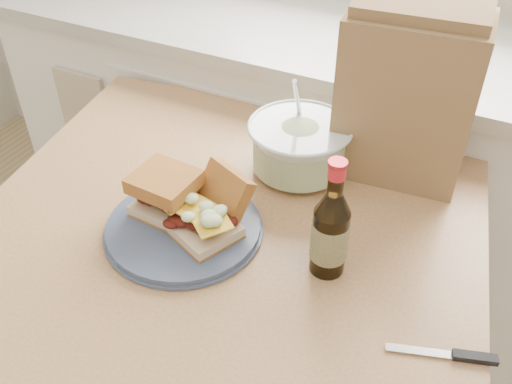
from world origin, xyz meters
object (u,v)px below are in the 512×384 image
at_px(coleslaw_bowl, 299,149).
at_px(beer_bottle, 330,231).
at_px(paper_bag, 406,97).
at_px(dining_table, 226,268).
at_px(plate, 184,228).

bearing_deg(coleslaw_bowl, beer_bottle, -56.71).
height_order(coleslaw_bowl, paper_bag, paper_bag).
height_order(dining_table, beer_bottle, beer_bottle).
distance_m(dining_table, paper_bag, 0.51).
bearing_deg(beer_bottle, paper_bag, 87.41).
xyz_separation_m(dining_table, coleslaw_bowl, (0.06, 0.23, 0.18)).
height_order(plate, beer_bottle, beer_bottle).
distance_m(plate, coleslaw_bowl, 0.31).
bearing_deg(beer_bottle, dining_table, 176.17).
bearing_deg(plate, coleslaw_bowl, 67.29).
height_order(plate, paper_bag, paper_bag).
relative_size(dining_table, coleslaw_bowl, 5.10).
bearing_deg(paper_bag, dining_table, -131.12).
distance_m(coleslaw_bowl, paper_bag, 0.24).
xyz_separation_m(coleslaw_bowl, paper_bag, (0.18, 0.11, 0.12)).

